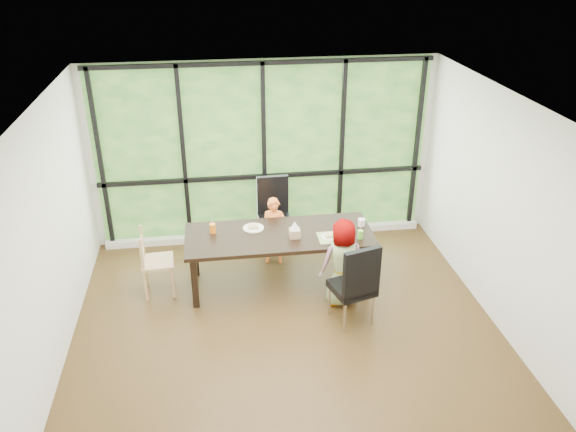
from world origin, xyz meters
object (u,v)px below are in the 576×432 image
object	(u,v)px
dining_table	(279,259)
orange_cup	(213,228)
plate_far	(253,228)
white_mug	(361,222)
tissue_box	(295,233)
child_toddler	(274,231)
chair_end_beech	(158,262)
plate_near	(330,237)
green_cup	(360,234)
child_older	(342,263)
chair_interior_leather	(352,282)
chair_window_leather	(275,216)

from	to	relation	value
dining_table	orange_cup	size ratio (longest dim) A/B	18.97
dining_table	plate_far	world-z (taller)	plate_far
white_mug	tissue_box	distance (m)	0.94
dining_table	child_toddler	distance (m)	0.58
chair_end_beech	plate_far	xyz separation A→B (m)	(1.25, 0.16, 0.31)
chair_end_beech	plate_near	bearing A→B (deg)	-99.08
child_toddler	plate_far	size ratio (longest dim) A/B	3.57
orange_cup	green_cup	bearing A→B (deg)	-12.78
dining_table	green_cup	world-z (taller)	green_cup
dining_table	plate_near	xyz separation A→B (m)	(0.62, -0.18, 0.38)
child_older	white_mug	size ratio (longest dim) A/B	11.91
chair_interior_leather	orange_cup	distance (m)	1.94
plate_near	green_cup	xyz separation A→B (m)	(0.38, -0.08, 0.05)
dining_table	orange_cup	bearing A→B (deg)	169.70
orange_cup	green_cup	xyz separation A→B (m)	(1.85, -0.42, -0.01)
chair_interior_leather	white_mug	world-z (taller)	chair_interior_leather
chair_end_beech	orange_cup	size ratio (longest dim) A/B	7.08
child_toddler	child_older	distance (m)	1.32
chair_interior_leather	chair_end_beech	bearing A→B (deg)	-37.93
dining_table	green_cup	distance (m)	1.12
plate_far	green_cup	world-z (taller)	green_cup
child_toddler	child_older	xyz separation A→B (m)	(0.71, -1.11, 0.08)
chair_window_leather	plate_near	bearing A→B (deg)	-64.79
orange_cup	tissue_box	distance (m)	1.06
dining_table	chair_window_leather	bearing A→B (deg)	86.71
child_toddler	plate_far	distance (m)	0.56
chair_interior_leather	child_older	distance (m)	0.39
chair_end_beech	tissue_box	world-z (taller)	chair_end_beech
plate_far	white_mug	xyz separation A→B (m)	(1.42, -0.12, 0.04)
chair_window_leather	child_older	world-z (taller)	child_older
chair_window_leather	plate_near	world-z (taller)	chair_window_leather
chair_end_beech	plate_far	size ratio (longest dim) A/B	3.26
dining_table	chair_interior_leather	xyz separation A→B (m)	(0.75, -0.92, 0.17)
chair_end_beech	chair_interior_leather	bearing A→B (deg)	-115.97
chair_interior_leather	plate_far	xyz separation A→B (m)	(-1.06, 1.11, 0.22)
white_mug	dining_table	bearing A→B (deg)	-176.21
white_mug	chair_end_beech	bearing A→B (deg)	-178.99
plate_near	orange_cup	distance (m)	1.51
chair_interior_leather	plate_far	distance (m)	1.56
chair_interior_leather	orange_cup	bearing A→B (deg)	-49.72
orange_cup	chair_end_beech	bearing A→B (deg)	-170.01
chair_interior_leather	child_toddler	xyz separation A→B (m)	(-0.75, 1.50, -0.05)
orange_cup	child_older	bearing A→B (deg)	-23.84
chair_interior_leather	chair_end_beech	distance (m)	2.51
chair_end_beech	tissue_box	bearing A→B (deg)	-98.29
plate_near	orange_cup	xyz separation A→B (m)	(-1.47, 0.33, 0.06)
chair_end_beech	orange_cup	world-z (taller)	chair_end_beech
white_mug	orange_cup	bearing A→B (deg)	177.64
dining_table	chair_end_beech	bearing A→B (deg)	179.05
child_toddler	chair_window_leather	bearing A→B (deg)	92.51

